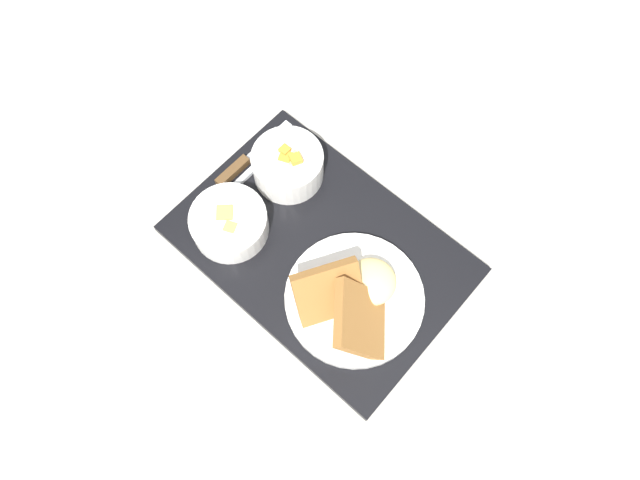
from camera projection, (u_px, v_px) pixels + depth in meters
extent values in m
plane|color=#ADA89E|center=(320.00, 251.00, 0.92)|extent=(4.00, 4.00, 0.00)
cube|color=black|center=(320.00, 249.00, 0.91)|extent=(0.47, 0.34, 0.02)
cylinder|color=white|center=(288.00, 165.00, 0.93)|extent=(0.12, 0.12, 0.06)
torus|color=white|center=(287.00, 157.00, 0.90)|extent=(0.12, 0.12, 0.01)
cylinder|color=#9EC67A|center=(287.00, 158.00, 0.90)|extent=(0.04, 0.04, 0.02)
cylinder|color=#9EC67A|center=(287.00, 159.00, 0.91)|extent=(0.05, 0.05, 0.02)
cylinder|color=#9EC67A|center=(290.00, 163.00, 0.91)|extent=(0.05, 0.05, 0.01)
cylinder|color=#9EC67A|center=(288.00, 154.00, 0.91)|extent=(0.05, 0.05, 0.01)
cylinder|color=#9EC67A|center=(285.00, 159.00, 0.91)|extent=(0.07, 0.07, 0.01)
cube|color=orange|center=(285.00, 158.00, 0.90)|extent=(0.03, 0.03, 0.02)
cube|color=orange|center=(296.00, 160.00, 0.90)|extent=(0.02, 0.02, 0.02)
cube|color=orange|center=(285.00, 151.00, 0.91)|extent=(0.02, 0.02, 0.02)
cylinder|color=white|center=(229.00, 223.00, 0.89)|extent=(0.12, 0.12, 0.05)
torus|color=white|center=(228.00, 218.00, 0.88)|extent=(0.12, 0.12, 0.01)
cylinder|color=olive|center=(229.00, 222.00, 0.89)|extent=(0.10, 0.10, 0.03)
cube|color=tan|center=(225.00, 215.00, 0.88)|extent=(0.04, 0.04, 0.02)
cube|color=tan|center=(231.00, 228.00, 0.87)|extent=(0.03, 0.03, 0.01)
cylinder|color=white|center=(354.00, 299.00, 0.86)|extent=(0.21, 0.21, 0.01)
ellipsoid|color=#E5CC7F|center=(372.00, 281.00, 0.85)|extent=(0.09, 0.09, 0.03)
cube|color=#93602D|center=(329.00, 295.00, 0.83)|extent=(0.10, 0.12, 0.09)
cube|color=#93602D|center=(360.00, 320.00, 0.81)|extent=(0.12, 0.12, 0.08)
cube|color=silver|center=(268.00, 141.00, 0.98)|extent=(0.02, 0.10, 0.00)
cube|color=#51381E|center=(233.00, 172.00, 0.95)|extent=(0.02, 0.07, 0.01)
ellipsoid|color=silver|center=(267.00, 155.00, 0.96)|extent=(0.04, 0.06, 0.01)
cube|color=silver|center=(233.00, 188.00, 0.94)|extent=(0.02, 0.11, 0.01)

